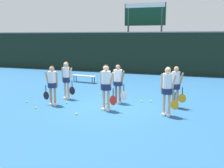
% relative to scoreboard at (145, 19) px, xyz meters
% --- Properties ---
extents(ground_plane, '(140.00, 140.00, 0.00)m').
position_rel_scoreboard_xyz_m(ground_plane, '(1.17, -11.50, -4.17)').
color(ground_plane, '#235684').
extents(fence_windscreen, '(60.00, 0.08, 3.17)m').
position_rel_scoreboard_xyz_m(fence_windscreen, '(1.17, -1.70, -2.57)').
color(fence_windscreen, black).
rests_on(fence_windscreen, ground_plane).
extents(scoreboard, '(3.34, 0.15, 5.45)m').
position_rel_scoreboard_xyz_m(scoreboard, '(0.00, 0.00, 0.00)').
color(scoreboard, '#515156').
rests_on(scoreboard, ground_plane).
extents(bench_courtside, '(1.66, 0.56, 0.44)m').
position_rel_scoreboard_xyz_m(bench_courtside, '(-2.33, -6.70, -3.80)').
color(bench_courtside, '#B2B2B7').
rests_on(bench_courtside, ground_plane).
extents(player_0, '(0.65, 0.39, 1.65)m').
position_rel_scoreboard_xyz_m(player_0, '(-1.24, -12.10, -3.19)').
color(player_0, tan).
rests_on(player_0, ground_plane).
extents(player_1, '(0.68, 0.41, 1.78)m').
position_rel_scoreboard_xyz_m(player_1, '(1.14, -12.09, -3.10)').
color(player_1, tan).
rests_on(player_1, ground_plane).
extents(player_2, '(0.67, 0.39, 1.78)m').
position_rel_scoreboard_xyz_m(player_2, '(3.46, -12.05, -3.11)').
color(player_2, tan).
rests_on(player_2, ground_plane).
extents(player_3, '(0.62, 0.34, 1.72)m').
position_rel_scoreboard_xyz_m(player_3, '(-1.22, -10.92, -3.16)').
color(player_3, tan).
rests_on(player_3, ground_plane).
extents(player_4, '(0.68, 0.41, 1.68)m').
position_rel_scoreboard_xyz_m(player_4, '(1.23, -10.86, -3.17)').
color(player_4, '#8C664C').
rests_on(player_4, ground_plane).
extents(player_5, '(0.66, 0.36, 1.68)m').
position_rel_scoreboard_xyz_m(player_5, '(3.64, -10.81, -3.19)').
color(player_5, tan).
rests_on(player_5, ground_plane).
extents(tennis_ball_0, '(0.06, 0.06, 0.06)m').
position_rel_scoreboard_xyz_m(tennis_ball_0, '(-2.54, -12.11, -4.14)').
color(tennis_ball_0, '#CCE033').
rests_on(tennis_ball_0, ground_plane).
extents(tennis_ball_1, '(0.07, 0.07, 0.07)m').
position_rel_scoreboard_xyz_m(tennis_ball_1, '(0.80, -11.18, -4.14)').
color(tennis_ball_1, '#CCE033').
rests_on(tennis_ball_1, ground_plane).
extents(tennis_ball_2, '(0.07, 0.07, 0.07)m').
position_rel_scoreboard_xyz_m(tennis_ball_2, '(-0.83, -11.69, -4.14)').
color(tennis_ball_2, '#CCE033').
rests_on(tennis_ball_2, ground_plane).
extents(tennis_ball_3, '(0.07, 0.07, 0.07)m').
position_rel_scoreboard_xyz_m(tennis_ball_3, '(-0.05, -9.66, -4.14)').
color(tennis_ball_3, '#CCE033').
rests_on(tennis_ball_3, ground_plane).
extents(tennis_ball_4, '(0.07, 0.07, 0.07)m').
position_rel_scoreboard_xyz_m(tennis_ball_4, '(3.48, -11.70, -4.14)').
color(tennis_ball_4, '#CCE033').
rests_on(tennis_ball_4, ground_plane).
extents(tennis_ball_5, '(0.07, 0.07, 0.07)m').
position_rel_scoreboard_xyz_m(tennis_ball_5, '(0.32, -13.05, -4.14)').
color(tennis_ball_5, '#CCE033').
rests_on(tennis_ball_5, ground_plane).
extents(tennis_ball_6, '(0.07, 0.07, 0.07)m').
position_rel_scoreboard_xyz_m(tennis_ball_6, '(2.56, -10.22, -4.14)').
color(tennis_ball_6, '#CCE033').
rests_on(tennis_ball_6, ground_plane).
extents(tennis_ball_7, '(0.07, 0.07, 0.07)m').
position_rel_scoreboard_xyz_m(tennis_ball_7, '(2.17, -10.38, -4.14)').
color(tennis_ball_7, '#CCE033').
rests_on(tennis_ball_7, ground_plane).
extents(tennis_ball_8, '(0.06, 0.06, 0.06)m').
position_rel_scoreboard_xyz_m(tennis_ball_8, '(-1.60, -12.81, -4.14)').
color(tennis_ball_8, '#CCE033').
rests_on(tennis_ball_8, ground_plane).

